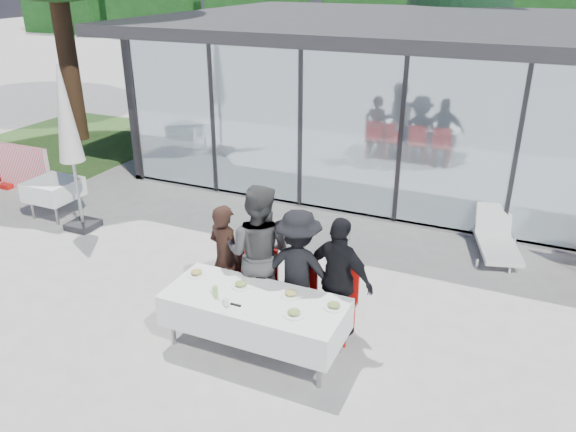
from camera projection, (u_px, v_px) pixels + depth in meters
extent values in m
plane|color=#A39F9B|center=(247.00, 321.00, 7.70)|extent=(90.00, 90.00, 0.00)
cube|color=gray|center=(474.00, 166.00, 13.62)|extent=(14.00, 8.00, 0.10)
cube|color=black|center=(498.00, 75.00, 16.25)|extent=(14.00, 0.20, 3.20)
cube|color=black|center=(224.00, 80.00, 15.56)|extent=(0.20, 8.00, 3.20)
cube|color=silver|center=(456.00, 148.00, 9.68)|extent=(13.60, 0.06, 3.10)
cube|color=#2D2D30|center=(492.00, 25.00, 11.96)|extent=(14.80, 8.80, 0.24)
cube|color=#262628|center=(136.00, 111.00, 12.20)|extent=(0.08, 0.10, 3.10)
cube|color=#262628|center=(213.00, 120.00, 11.48)|extent=(0.08, 0.10, 3.10)
cube|color=#262628|center=(301.00, 130.00, 10.76)|extent=(0.08, 0.10, 3.10)
cube|color=#262628|center=(401.00, 141.00, 10.04)|extent=(0.08, 0.10, 3.10)
cube|color=#262628|center=(516.00, 155.00, 9.31)|extent=(0.08, 0.10, 3.10)
cube|color=#AE100B|center=(357.00, 154.00, 13.13)|extent=(0.45, 0.45, 0.90)
cube|color=#AE100B|center=(426.00, 156.00, 12.99)|extent=(0.45, 0.45, 0.90)
cube|color=#AE100B|center=(542.00, 178.00, 11.65)|extent=(0.45, 0.45, 0.90)
cube|color=#113713|center=(63.00, 1.00, 41.36)|extent=(6.50, 2.00, 4.40)
cube|color=#113713|center=(153.00, 4.00, 38.38)|extent=(6.50, 2.00, 4.40)
cube|color=#113713|center=(257.00, 7.00, 35.41)|extent=(6.50, 2.00, 4.40)
cube|color=#113713|center=(380.00, 10.00, 32.43)|extent=(6.50, 2.00, 4.40)
cube|color=#113713|center=(528.00, 15.00, 29.46)|extent=(6.50, 2.00, 4.40)
cube|color=white|center=(255.00, 312.00, 6.94)|extent=(2.26, 0.96, 0.42)
cylinder|color=gray|center=(172.00, 321.00, 7.09)|extent=(0.06, 0.06, 0.71)
cylinder|color=gray|center=(320.00, 362.00, 6.35)|extent=(0.06, 0.06, 0.71)
cylinder|color=gray|center=(202.00, 294.00, 7.68)|extent=(0.06, 0.06, 0.71)
cylinder|color=gray|center=(340.00, 329.00, 6.94)|extent=(0.06, 0.06, 0.71)
imported|color=black|center=(226.00, 258.00, 7.74)|extent=(0.71, 0.71, 1.56)
cube|color=#AE100B|center=(225.00, 280.00, 7.83)|extent=(0.44, 0.44, 0.05)
cube|color=#AE100B|center=(231.00, 258.00, 7.90)|extent=(0.44, 0.04, 0.55)
cylinder|color=#AE100B|center=(208.00, 298.00, 7.84)|extent=(0.04, 0.04, 0.43)
cylinder|color=#AE100B|center=(230.00, 304.00, 7.71)|extent=(0.04, 0.04, 0.43)
cylinder|color=#AE100B|center=(221.00, 286.00, 8.14)|extent=(0.04, 0.04, 0.43)
cylinder|color=#AE100B|center=(243.00, 291.00, 8.01)|extent=(0.04, 0.04, 0.43)
imported|color=#464646|center=(258.00, 253.00, 7.48)|extent=(1.01, 1.01, 1.93)
cube|color=#AE100B|center=(257.00, 288.00, 7.64)|extent=(0.44, 0.44, 0.05)
cube|color=#AE100B|center=(263.00, 265.00, 7.71)|extent=(0.44, 0.04, 0.55)
cylinder|color=#AE100B|center=(240.00, 306.00, 7.65)|extent=(0.04, 0.04, 0.43)
cylinder|color=#AE100B|center=(264.00, 312.00, 7.52)|extent=(0.04, 0.04, 0.43)
cylinder|color=#AE100B|center=(252.00, 293.00, 7.95)|extent=(0.04, 0.04, 0.43)
cylinder|color=#AE100B|center=(275.00, 299.00, 7.82)|extent=(0.04, 0.04, 0.43)
imported|color=black|center=(298.00, 270.00, 7.31)|extent=(1.21, 1.21, 1.67)
cube|color=#AE100B|center=(296.00, 297.00, 7.43)|extent=(0.44, 0.44, 0.05)
cube|color=#AE100B|center=(302.00, 274.00, 7.49)|extent=(0.44, 0.04, 0.55)
cylinder|color=#AE100B|center=(278.00, 316.00, 7.44)|extent=(0.04, 0.04, 0.43)
cylinder|color=#AE100B|center=(303.00, 322.00, 7.30)|extent=(0.04, 0.04, 0.43)
cylinder|color=#AE100B|center=(289.00, 302.00, 7.74)|extent=(0.04, 0.04, 0.43)
cylinder|color=#AE100B|center=(314.00, 308.00, 7.60)|extent=(0.04, 0.04, 0.43)
imported|color=black|center=(339.00, 279.00, 7.10)|extent=(1.21, 1.21, 1.67)
cube|color=#AE100B|center=(337.00, 307.00, 7.21)|extent=(0.44, 0.44, 0.05)
cube|color=#AE100B|center=(343.00, 283.00, 7.28)|extent=(0.44, 0.04, 0.55)
cylinder|color=#AE100B|center=(318.00, 326.00, 7.23)|extent=(0.04, 0.04, 0.43)
cylinder|color=#AE100B|center=(345.00, 333.00, 7.09)|extent=(0.04, 0.04, 0.43)
cylinder|color=#AE100B|center=(328.00, 312.00, 7.53)|extent=(0.04, 0.04, 0.43)
cylinder|color=#AE100B|center=(354.00, 318.00, 7.39)|extent=(0.04, 0.04, 0.43)
cylinder|color=white|center=(197.00, 274.00, 7.37)|extent=(0.25, 0.25, 0.01)
ellipsoid|color=tan|center=(196.00, 272.00, 7.35)|extent=(0.15, 0.15, 0.05)
cylinder|color=white|center=(241.00, 286.00, 7.10)|extent=(0.25, 0.25, 0.01)
ellipsoid|color=#3F722A|center=(241.00, 284.00, 7.08)|extent=(0.15, 0.15, 0.05)
cylinder|color=white|center=(291.00, 295.00, 6.90)|extent=(0.25, 0.25, 0.01)
ellipsoid|color=tan|center=(291.00, 293.00, 6.88)|extent=(0.15, 0.15, 0.05)
cylinder|color=white|center=(334.00, 307.00, 6.65)|extent=(0.25, 0.25, 0.01)
ellipsoid|color=#3F722A|center=(334.00, 305.00, 6.64)|extent=(0.15, 0.15, 0.05)
cylinder|color=white|center=(294.00, 314.00, 6.51)|extent=(0.25, 0.25, 0.01)
ellipsoid|color=#3F722A|center=(294.00, 312.00, 6.50)|extent=(0.15, 0.15, 0.05)
cylinder|color=#8EC652|center=(215.00, 291.00, 6.86)|extent=(0.06, 0.06, 0.14)
cylinder|color=silver|center=(226.00, 302.00, 6.68)|extent=(0.07, 0.07, 0.10)
cube|color=black|center=(236.00, 305.00, 6.69)|extent=(0.14, 0.03, 0.01)
cube|color=white|center=(53.00, 189.00, 10.75)|extent=(0.86, 0.86, 0.36)
cylinder|color=gray|center=(31.00, 202.00, 10.69)|extent=(0.05, 0.05, 0.72)
cylinder|color=gray|center=(55.00, 207.00, 10.46)|extent=(0.05, 0.05, 0.72)
cylinder|color=gray|center=(55.00, 191.00, 11.19)|extent=(0.05, 0.05, 0.72)
cylinder|color=gray|center=(78.00, 196.00, 10.97)|extent=(0.05, 0.05, 0.72)
cube|color=black|center=(83.00, 225.00, 10.45)|extent=(0.50, 0.50, 0.12)
cylinder|color=gray|center=(73.00, 159.00, 9.92)|extent=(0.06, 0.06, 2.70)
cone|color=beige|center=(65.00, 114.00, 9.60)|extent=(0.44, 0.44, 1.69)
cube|color=red|center=(24.00, 168.00, 12.08)|extent=(1.40, 0.12, 1.00)
cube|color=#AE100B|center=(11.00, 184.00, 12.44)|extent=(0.30, 0.45, 0.10)
cube|color=#AE100B|center=(45.00, 191.00, 12.07)|extent=(0.30, 0.45, 0.10)
cube|color=white|center=(497.00, 246.00, 9.38)|extent=(0.93, 1.41, 0.08)
cube|color=white|center=(494.00, 218.00, 9.77)|extent=(0.65, 0.42, 0.54)
cylinder|color=white|center=(477.00, 264.00, 9.05)|extent=(0.04, 0.04, 0.14)
cylinder|color=white|center=(510.00, 270.00, 8.87)|extent=(0.04, 0.04, 0.14)
cylinder|color=white|center=(485.00, 236.00, 9.97)|extent=(0.04, 0.04, 0.14)
cylinder|color=white|center=(514.00, 242.00, 9.79)|extent=(0.04, 0.04, 0.14)
cylinder|color=#382316|center=(68.00, 60.00, 14.98)|extent=(0.50, 0.50, 4.40)
cylinder|color=#382316|center=(450.00, 85.00, 17.97)|extent=(0.44, 0.44, 2.00)
cube|color=#385926|center=(80.00, 139.00, 15.87)|extent=(5.00, 5.00, 0.02)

